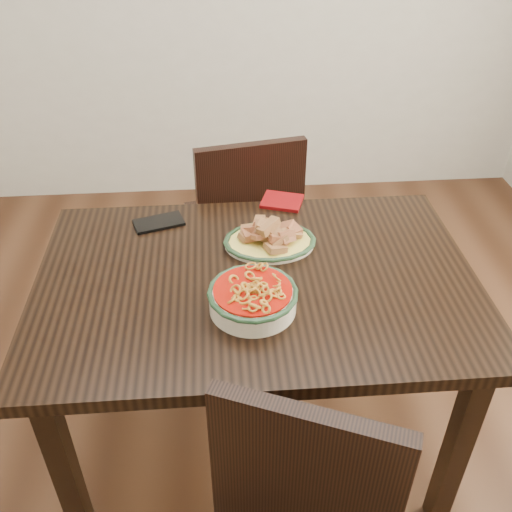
{
  "coord_description": "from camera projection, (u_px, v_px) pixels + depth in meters",
  "views": [
    {
      "loc": [
        -0.11,
        -1.42,
        1.77
      ],
      "look_at": [
        -0.01,
        -0.1,
        0.81
      ],
      "focal_mm": 40.0,
      "sensor_mm": 36.0,
      "label": 1
    }
  ],
  "objects": [
    {
      "name": "floor",
      "position": [
        257.0,
        410.0,
        2.19
      ],
      "size": [
        3.5,
        3.5,
        0.0
      ],
      "primitive_type": "plane",
      "color": "#392012",
      "rests_on": "ground"
    },
    {
      "name": "dining_table",
      "position": [
        257.0,
        301.0,
        1.71
      ],
      "size": [
        1.28,
        0.85,
        0.75
      ],
      "color": "black",
      "rests_on": "ground"
    },
    {
      "name": "chair_far",
      "position": [
        245.0,
        220.0,
        2.37
      ],
      "size": [
        0.49,
        0.49,
        0.89
      ],
      "rotation": [
        0.0,
        0.0,
        3.33
      ],
      "color": "black",
      "rests_on": "ground"
    },
    {
      "name": "fish_plate",
      "position": [
        270.0,
        233.0,
        1.76
      ],
      "size": [
        0.28,
        0.22,
        0.11
      ],
      "color": "beige",
      "rests_on": "dining_table"
    },
    {
      "name": "noodle_bowl",
      "position": [
        253.0,
        296.0,
        1.52
      ],
      "size": [
        0.24,
        0.24,
        0.08
      ],
      "color": "beige",
      "rests_on": "dining_table"
    },
    {
      "name": "smartphone",
      "position": [
        159.0,
        222.0,
        1.88
      ],
      "size": [
        0.18,
        0.13,
        0.01
      ],
      "primitive_type": "cube",
      "rotation": [
        0.0,
        0.0,
        0.3
      ],
      "color": "black",
      "rests_on": "dining_table"
    },
    {
      "name": "napkin",
      "position": [
        282.0,
        201.0,
        1.99
      ],
      "size": [
        0.16,
        0.15,
        0.01
      ],
      "primitive_type": "cube",
      "rotation": [
        0.0,
        0.0,
        -0.32
      ],
      "color": "maroon",
      "rests_on": "dining_table"
    }
  ]
}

